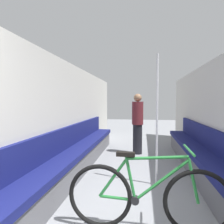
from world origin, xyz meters
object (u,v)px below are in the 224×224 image
Objects in this scene: bench_seat_row_left at (75,158)px; bench_seat_row_right at (205,163)px; bicycle at (147,197)px; grab_pole_near at (157,122)px; passenger_standing at (138,123)px.

bench_seat_row_right is (2.41, 0.00, 0.00)m from bench_seat_row_left.
bicycle is (-1.05, -1.57, 0.07)m from bench_seat_row_right.
bicycle is (1.36, -1.57, 0.07)m from bench_seat_row_left.
bench_seat_row_right is 1.19m from grab_pole_near.
grab_pole_near reaches higher than passenger_standing.
bench_seat_row_right is 3.13× the size of bicycle.
bicycle is at bearing -98.10° from grab_pole_near.
bicycle is at bearing -49.08° from bench_seat_row_left.
bench_seat_row_right is at bearing 37.31° from bicycle.
bench_seat_row_left is 1.75m from grab_pole_near.
grab_pole_near is at bearing -160.71° from bench_seat_row_right.
passenger_standing reaches higher than bench_seat_row_left.
bench_seat_row_right is 2.50× the size of grab_pole_near.
grab_pole_near is (1.55, -0.30, 0.76)m from bench_seat_row_left.
bench_seat_row_left is at bearing 180.00° from bench_seat_row_right.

